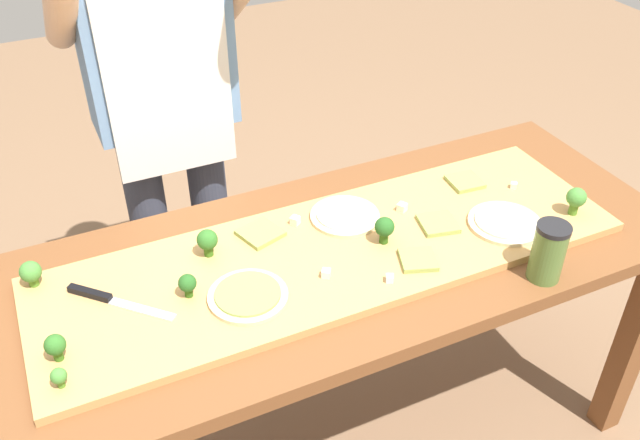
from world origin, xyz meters
name	(u,v)px	position (x,y,z in m)	size (l,w,h in m)	color
prep_table	(322,288)	(0.00, 0.00, 0.67)	(1.88, 0.71, 0.77)	brown
cutting_board	(334,253)	(0.03, -0.01, 0.79)	(1.46, 0.44, 0.02)	tan
chefs_knife	(106,298)	(-0.52, 0.04, 0.80)	(0.21, 0.21, 0.02)	#B7BABF
pizza_whole_white_garlic	(345,215)	(0.11, 0.10, 0.80)	(0.18, 0.18, 0.02)	beige
pizza_whole_cheese_artichoke	(505,223)	(0.47, -0.10, 0.80)	(0.19, 0.19, 0.02)	beige
pizza_whole_pesto_green	(248,295)	(-0.22, -0.08, 0.80)	(0.18, 0.18, 0.02)	beige
pizza_slice_center	(465,182)	(0.49, 0.10, 0.80)	(0.09, 0.09, 0.01)	#899E4C
pizza_slice_near_right	(438,224)	(0.32, -0.03, 0.80)	(0.09, 0.09, 0.01)	#899E4C
pizza_slice_far_left	(260,233)	(-0.11, 0.12, 0.80)	(0.10, 0.10, 0.01)	#899E4C
pizza_slice_far_right	(418,260)	(0.19, -0.14, 0.80)	(0.08, 0.08, 0.01)	#899E4C
broccoli_floret_center_left	(207,241)	(-0.26, 0.10, 0.84)	(0.05, 0.05, 0.07)	#366618
broccoli_floret_back_right	(31,272)	(-0.66, 0.17, 0.83)	(0.05, 0.05, 0.06)	#487A23
broccoli_floret_back_mid	(55,346)	(-0.64, -0.09, 0.83)	(0.04, 0.04, 0.06)	#366618
broccoli_floret_front_right	(59,377)	(-0.64, -0.17, 0.82)	(0.03, 0.03, 0.05)	#487A23
broccoli_floret_center_right	(187,284)	(-0.34, -0.02, 0.83)	(0.04, 0.04, 0.06)	#2C5915
broccoli_floret_front_mid	(384,228)	(0.15, -0.04, 0.84)	(0.05, 0.05, 0.07)	#2C5915
broccoli_floret_back_left	(576,199)	(0.67, -0.14, 0.84)	(0.05, 0.05, 0.08)	#487A23
cheese_crumble_a	(390,278)	(0.09, -0.17, 0.81)	(0.02, 0.02, 0.02)	white
cheese_crumble_b	(295,220)	(-0.02, 0.13, 0.81)	(0.02, 0.02, 0.02)	silver
cheese_crumble_c	(402,207)	(0.27, 0.06, 0.81)	(0.02, 0.02, 0.02)	silver
cheese_crumble_d	(326,273)	(-0.03, -0.09, 0.81)	(0.02, 0.02, 0.02)	silver
cheese_crumble_e	(514,185)	(0.60, 0.03, 0.80)	(0.02, 0.02, 0.02)	silver
sauce_jar	(548,252)	(0.45, -0.29, 0.85)	(0.08, 0.08, 0.15)	#517033
cook_center	(163,91)	(-0.21, 0.62, 1.00)	(0.54, 0.39, 1.67)	#333847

